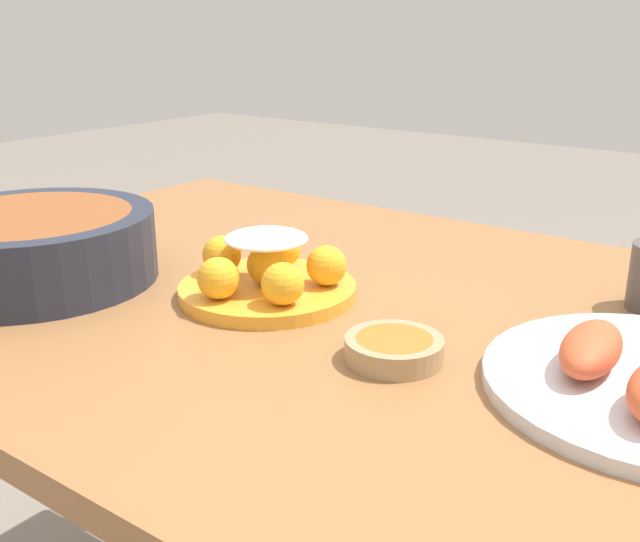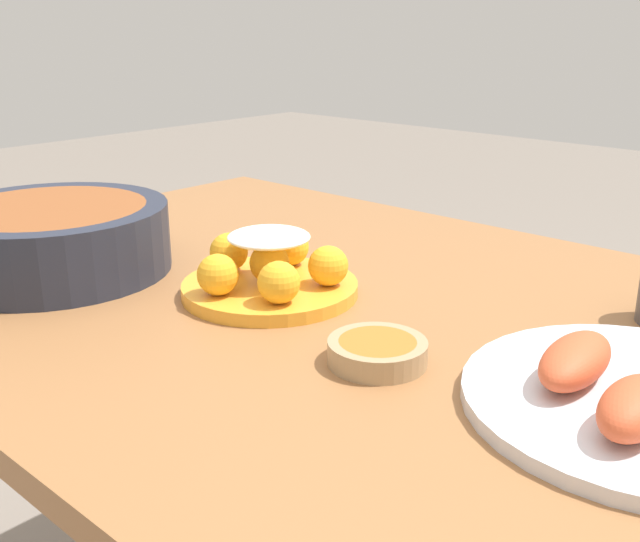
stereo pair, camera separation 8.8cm
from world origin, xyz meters
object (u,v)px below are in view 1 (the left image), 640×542
dining_table (373,389)px  sauce_bowl (394,348)px  cake_plate (267,274)px  serving_bowl (33,245)px

dining_table → sauce_bowl: size_ratio=14.01×
cake_plate → sauce_bowl: 0.23m
dining_table → cake_plate: 0.19m
sauce_bowl → dining_table: bearing=-50.0°
serving_bowl → sauce_bowl: size_ratio=3.12×
cake_plate → serving_bowl: 0.31m
cake_plate → serving_bowl: size_ratio=0.70×
cake_plate → sauce_bowl: cake_plate is taller
cake_plate → serving_bowl: (0.28, 0.13, 0.02)m
dining_table → serving_bowl: 0.47m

